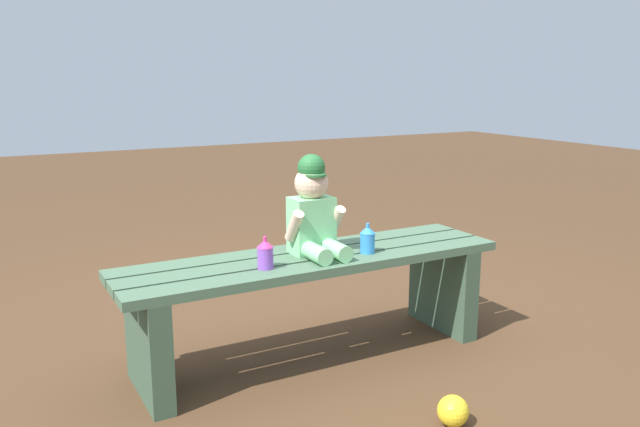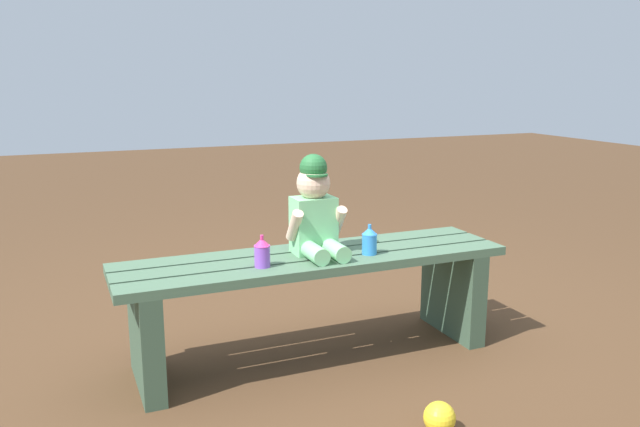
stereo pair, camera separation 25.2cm
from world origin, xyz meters
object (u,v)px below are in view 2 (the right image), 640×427
park_bench (314,288)px  sippy_cup_left (262,252)px  child_figure (315,211)px  sippy_cup_right (369,240)px  toy_ball (439,418)px

park_bench → sippy_cup_left: 0.32m
child_figure → sippy_cup_right: 0.25m
sippy_cup_left → toy_ball: bearing=-57.2°
child_figure → sippy_cup_right: (0.20, -0.09, -0.12)m
sippy_cup_right → sippy_cup_left: bearing=180.0°
park_bench → child_figure: size_ratio=3.94×
park_bench → toy_ball: 0.76m
child_figure → sippy_cup_left: (-0.26, -0.09, -0.12)m
sippy_cup_right → toy_ball: bearing=-94.8°
toy_ball → sippy_cup_right: bearing=85.2°
park_bench → toy_ball: size_ratio=14.93×
sippy_cup_left → sippy_cup_right: bearing=0.0°
toy_ball → sippy_cup_left: bearing=122.8°
sippy_cup_right → toy_ball: size_ratio=1.16×
sippy_cup_left → park_bench: bearing=18.1°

